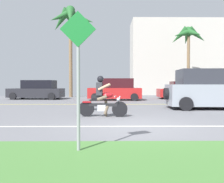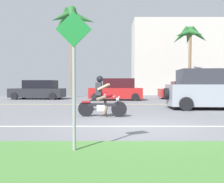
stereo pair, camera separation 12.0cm
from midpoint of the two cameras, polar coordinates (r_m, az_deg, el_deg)
ground at (r=10.21m, az=4.69°, el=-5.27°), size 56.00×30.00×0.04m
grass_median at (r=3.33m, az=15.26°, el=-19.33°), size 56.00×3.80×0.06m
lane_line_near at (r=7.10m, az=6.78°, el=-8.17°), size 50.40×0.12×0.01m
lane_line_far at (r=14.69m, az=3.26°, el=-3.03°), size 50.40×0.12×0.01m
motorcyclist at (r=9.08m, az=-1.99°, el=-1.87°), size 1.84×0.60×1.54m
suv_nearby at (r=12.95m, az=23.06°, el=0.39°), size 4.70×2.31×1.96m
parked_car_0 at (r=20.70m, az=-16.79°, el=0.28°), size 4.44×2.24×1.55m
parked_car_1 at (r=18.50m, az=1.32°, el=0.33°), size 4.09×1.96×1.66m
parked_car_2 at (r=21.21m, az=17.06°, el=0.21°), size 4.18×2.09×1.46m
palm_tree_0 at (r=23.96m, az=-9.35°, el=15.97°), size 4.47×4.50×8.58m
palm_tree_1 at (r=24.29m, az=18.02°, el=12.10°), size 3.66×3.72×6.73m
street_sign at (r=4.26m, az=-8.17°, el=5.66°), size 0.62×0.06×2.49m
building_far at (r=29.42m, az=16.30°, el=7.53°), size 11.35×4.00×8.45m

